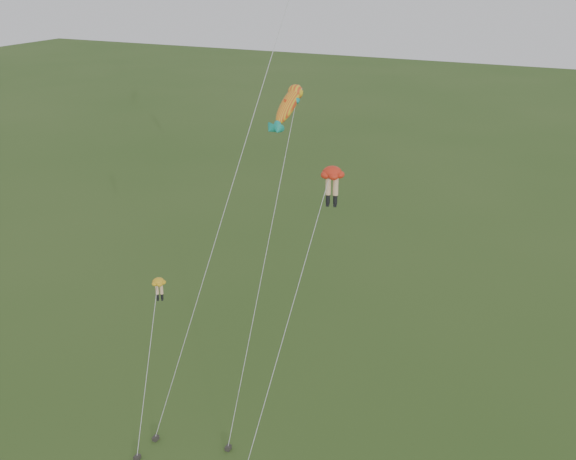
% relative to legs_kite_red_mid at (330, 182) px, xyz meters
% --- Properties ---
extents(ground, '(300.00, 300.00, 0.00)m').
position_rel_legs_kite_red_mid_xyz_m(ground, '(-4.05, -6.23, -13.76)').
color(ground, '#304E1B').
rests_on(ground, ground).
extents(legs_kite_red_mid, '(1.69, 10.88, 14.55)m').
position_rel_legs_kite_red_mid_xyz_m(legs_kite_red_mid, '(0.00, 0.00, 0.00)').
color(legs_kite_red_mid, red).
rests_on(legs_kite_red_mid, ground).
extents(legs_kite_yellow, '(1.87, 5.42, 8.31)m').
position_rel_legs_kite_red_mid_xyz_m(legs_kite_yellow, '(-8.26, -4.46, -6.33)').
color(legs_kite_yellow, gold).
rests_on(legs_kite_yellow, ground).
extents(fish_kite, '(1.15, 10.12, 18.29)m').
position_rel_legs_kite_red_mid_xyz_m(fish_kite, '(-3.41, 2.21, 3.21)').
color(fish_kite, yellow).
rests_on(fish_kite, ground).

